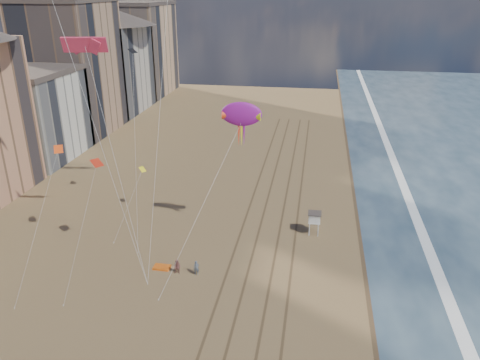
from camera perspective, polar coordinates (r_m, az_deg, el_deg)
name	(u,v)px	position (r m, az deg, el deg)	size (l,w,h in m)	color
wet_sand	(385,212)	(73.04, 17.28, -3.71)	(260.00, 260.00, 0.00)	#42301E
foam	(415,214)	(73.79, 20.51, -3.88)	(260.00, 260.00, 0.00)	white
tracks	(268,235)	(63.56, 3.42, -6.74)	(7.68, 120.00, 0.01)	brown
buildings	(59,77)	(106.95, -21.24, 11.64)	(34.72, 131.35, 29.00)	#C6B284
lifeguard_stand	(314,218)	(63.42, 9.06, -4.57)	(1.76, 1.76, 3.18)	silver
grounded_kite	(162,267)	(57.36, -9.50, -10.45)	(1.99, 1.27, 0.23)	orange
show_kite	(241,114)	(55.60, 0.17, 7.99)	(5.70, 7.49, 22.30)	#9B1797
kite_flyer_a	(196,268)	(55.27, -5.33, -10.63)	(0.66, 0.43, 1.80)	#4F5966
kite_flyer_b	(177,267)	(55.63, -7.65, -10.46)	(0.91, 0.71, 1.87)	brown
small_kites	(103,138)	(59.05, -16.38, 4.98)	(8.21, 14.44, 17.36)	yellow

